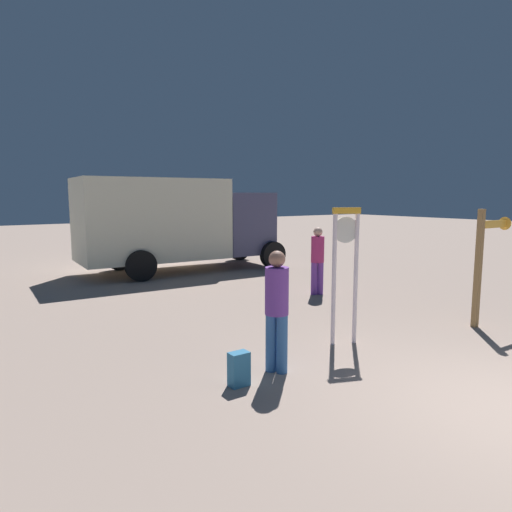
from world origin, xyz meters
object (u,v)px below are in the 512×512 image
Objects in this scene: standing_clock at (345,261)px; person_distant at (318,257)px; box_truck_near at (175,221)px; arrow_sign at (490,247)px; person_near_clock at (277,305)px; backpack at (239,369)px.

standing_clock is 3.80m from person_distant.
box_truck_near is (0.87, 8.34, 0.24)m from standing_clock.
person_near_clock is (-4.74, 0.41, -0.54)m from arrow_sign.
standing_clock is at bearing 10.39° from backpack.
standing_clock reaches higher than backpack.
box_truck_near reaches higher than arrow_sign.
box_truck_near is at bearing 84.03° from standing_clock.
box_truck_near is (2.54, 8.69, 0.68)m from person_near_clock.
box_truck_near reaches higher than backpack.
backpack is 0.07× the size of box_truck_near.
backpack is at bearing -142.67° from person_distant.
standing_clock is 1.76m from person_near_clock.
backpack is (-0.68, -0.09, -0.74)m from person_near_clock.
standing_clock is 0.34× the size of box_truck_near.
person_near_clock is 1.01m from backpack.
arrow_sign is 1.32× the size of person_distant.
person_distant reaches higher than backpack.
arrow_sign is 1.29× the size of person_near_clock.
person_distant is (2.22, 3.05, -0.46)m from standing_clock.
box_truck_near is (3.23, 8.78, 1.41)m from backpack.
arrow_sign is at bearing -4.99° from person_near_clock.
arrow_sign is at bearing -13.88° from standing_clock.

